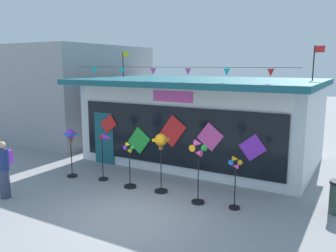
# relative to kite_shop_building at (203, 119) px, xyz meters

# --- Properties ---
(ground_plane) EXTENTS (80.00, 80.00, 0.00)m
(ground_plane) POSITION_rel_kite_shop_building_xyz_m (0.69, -5.95, -1.67)
(ground_plane) COLOR gray
(kite_shop_building) EXTENTS (8.92, 5.97, 4.46)m
(kite_shop_building) POSITION_rel_kite_shop_building_xyz_m (0.00, 0.00, 0.00)
(kite_shop_building) COLOR silver
(kite_shop_building) RESTS_ON ground_plane
(wind_spinner_far_left) EXTENTS (0.35, 0.35, 1.67)m
(wind_spinner_far_left) POSITION_rel_kite_shop_building_xyz_m (-2.94, -4.36, -0.40)
(wind_spinner_far_left) COLOR black
(wind_spinner_far_left) RESTS_ON ground_plane
(wind_spinner_left) EXTENTS (0.65, 0.32, 1.58)m
(wind_spinner_left) POSITION_rel_kite_shop_building_xyz_m (-1.62, -4.10, -0.57)
(wind_spinner_left) COLOR black
(wind_spinner_left) RESTS_ON ground_plane
(wind_spinner_center_left) EXTENTS (0.39, 0.39, 1.46)m
(wind_spinner_center_left) POSITION_rel_kite_shop_building_xyz_m (-0.58, -4.25, -0.95)
(wind_spinner_center_left) COLOR black
(wind_spinner_center_left) RESTS_ON ground_plane
(wind_spinner_center_right) EXTENTS (0.40, 0.40, 1.81)m
(wind_spinner_center_right) POSITION_rel_kite_shop_building_xyz_m (0.49, -4.10, -0.26)
(wind_spinner_center_right) COLOR black
(wind_spinner_center_right) RESTS_ON ground_plane
(wind_spinner_right) EXTENTS (0.46, 0.36, 1.82)m
(wind_spinner_right) POSITION_rel_kite_shop_building_xyz_m (1.83, -4.35, -0.42)
(wind_spinner_right) COLOR black
(wind_spinner_right) RESTS_ON ground_plane
(wind_spinner_far_right) EXTENTS (0.34, 0.30, 1.46)m
(wind_spinner_far_right) POSITION_rel_kite_shop_building_xyz_m (2.84, -4.21, -0.76)
(wind_spinner_far_right) COLOR black
(wind_spinner_far_right) RESTS_ON ground_plane
(person_near_camera) EXTENTS (0.37, 0.47, 1.68)m
(person_near_camera) POSITION_rel_kite_shop_building_xyz_m (-3.19, -6.74, -0.78)
(person_near_camera) COLOR #333D56
(person_near_camera) RESTS_ON ground_plane
(neighbour_building) EXTENTS (6.57, 6.91, 4.77)m
(neighbour_building) POSITION_rel_kite_shop_building_xyz_m (-8.58, 1.13, 0.72)
(neighbour_building) COLOR #99999E
(neighbour_building) RESTS_ON ground_plane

